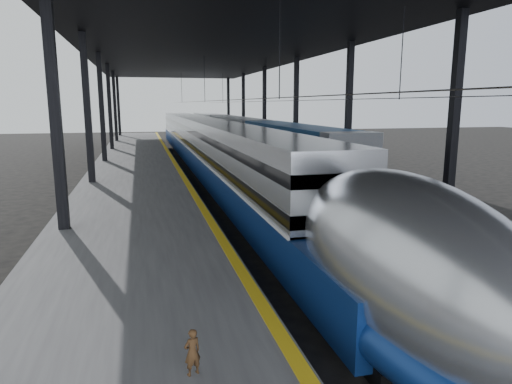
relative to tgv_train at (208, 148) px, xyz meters
name	(u,v)px	position (x,y,z in m)	size (l,w,h in m)	color
ground	(261,296)	(-2.00, -23.92, -1.90)	(160.00, 160.00, 0.00)	black
platform	(136,176)	(-5.50, -3.92, -1.40)	(6.00, 80.00, 1.00)	#4C4C4F
yellow_strip	(177,167)	(-2.70, -3.92, -0.90)	(0.30, 80.00, 0.01)	gold
rails	(251,177)	(2.50, -3.92, -1.82)	(6.52, 80.00, 0.16)	slate
canopy	(213,46)	(-0.10, -3.92, 7.21)	(18.00, 75.00, 9.47)	black
tgv_train	(208,148)	(0.00, 0.00, 0.00)	(2.84, 65.20, 4.07)	#B6B8BD
second_train	(239,136)	(5.00, 11.92, 0.08)	(2.84, 56.05, 3.91)	navy
child	(192,352)	(-4.44, -28.81, -0.51)	(0.29, 0.19, 0.78)	#442C16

